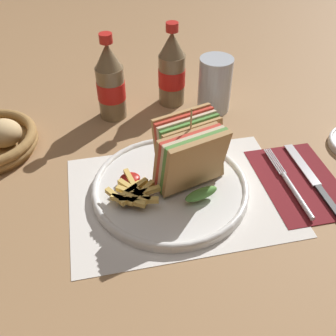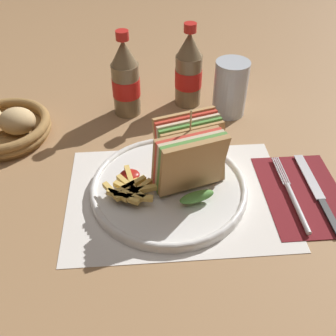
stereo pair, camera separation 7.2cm
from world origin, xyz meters
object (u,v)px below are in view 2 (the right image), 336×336
at_px(plate_main, 169,187).
at_px(coke_bottle_far, 189,71).
at_px(club_sandwich, 189,157).
at_px(bread_basket, 3,126).
at_px(knife, 317,192).
at_px(fork, 294,199).
at_px(glass_near, 230,91).
at_px(coke_bottle_near, 126,80).

xyz_separation_m(plate_main, coke_bottle_far, (0.07, 0.31, 0.07)).
distance_m(club_sandwich, bread_basket, 0.43).
height_order(plate_main, knife, plate_main).
bearing_deg(fork, plate_main, 167.88).
distance_m(coke_bottle_far, glass_near, 0.11).
bearing_deg(glass_near, club_sandwich, -116.30).
distance_m(plate_main, coke_bottle_near, 0.30).
distance_m(knife, bread_basket, 0.66).
bearing_deg(knife, fork, -162.19).
distance_m(coke_bottle_near, bread_basket, 0.28).
height_order(glass_near, bread_basket, glass_near).
bearing_deg(knife, glass_near, 110.84).
relative_size(knife, coke_bottle_far, 1.07).
distance_m(coke_bottle_near, glass_near, 0.24).
bearing_deg(knife, coke_bottle_near, 138.13).
xyz_separation_m(coke_bottle_far, glass_near, (0.09, -0.05, -0.03)).
bearing_deg(coke_bottle_far, glass_near, -29.51).
relative_size(club_sandwich, knife, 0.74).
distance_m(knife, glass_near, 0.31).
relative_size(club_sandwich, coke_bottle_near, 0.79).
relative_size(club_sandwich, glass_near, 1.21).
bearing_deg(coke_bottle_near, fork, -47.55).
relative_size(fork, glass_near, 1.53).
height_order(fork, glass_near, glass_near).
bearing_deg(knife, coke_bottle_far, 120.47).
relative_size(fork, knife, 0.94).
height_order(club_sandwich, coke_bottle_far, coke_bottle_far).
height_order(fork, coke_bottle_near, coke_bottle_near).
bearing_deg(glass_near, coke_bottle_far, 150.49).
xyz_separation_m(coke_bottle_far, bread_basket, (-0.41, -0.11, -0.06)).
bearing_deg(coke_bottle_far, bread_basket, -165.50).
height_order(coke_bottle_near, coke_bottle_far, same).
distance_m(club_sandwich, coke_bottle_near, 0.29).
xyz_separation_m(plate_main, coke_bottle_near, (-0.08, 0.28, 0.07)).
relative_size(plate_main, glass_near, 2.25).
relative_size(coke_bottle_near, bread_basket, 0.98).
bearing_deg(coke_bottle_near, glass_near, -5.06).
relative_size(knife, bread_basket, 1.04).
bearing_deg(fork, knife, 17.81).
bearing_deg(fork, coke_bottle_near, 132.16).
height_order(club_sandwich, glass_near, club_sandwich).
bearing_deg(bread_basket, plate_main, -30.43).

